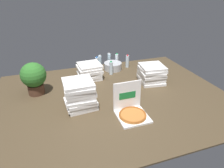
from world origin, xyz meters
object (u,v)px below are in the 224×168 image
at_px(open_pizza_box, 131,110).
at_px(water_bottle_1, 100,62).
at_px(ice_bucket, 113,66).
at_px(water_bottle_4, 127,61).
at_px(water_bottle_0, 97,63).
at_px(water_bottle_3, 117,60).
at_px(pizza_stack_right_far, 80,94).
at_px(pizza_stack_right_mid, 89,71).
at_px(water_bottle_2, 111,68).
at_px(pizza_stack_center_far, 152,74).
at_px(water_bottle_5, 109,59).
at_px(potted_plant, 34,77).

relative_size(open_pizza_box, water_bottle_1, 1.58).
height_order(ice_bucket, water_bottle_4, water_bottle_4).
bearing_deg(water_bottle_0, water_bottle_3, 8.13).
xyz_separation_m(pizza_stack_right_far, ice_bucket, (0.78, 1.01, -0.12)).
xyz_separation_m(pizza_stack_right_mid, ice_bucket, (0.48, 0.21, -0.06)).
relative_size(water_bottle_1, water_bottle_4, 1.00).
distance_m(pizza_stack_right_mid, water_bottle_4, 0.81).
xyz_separation_m(water_bottle_0, water_bottle_1, (0.07, 0.07, 0.00)).
relative_size(water_bottle_0, water_bottle_2, 1.00).
relative_size(pizza_stack_right_mid, water_bottle_2, 1.64).
bearing_deg(open_pizza_box, pizza_stack_right_far, 145.49).
bearing_deg(pizza_stack_center_far, water_bottle_5, 114.76).
xyz_separation_m(pizza_stack_right_mid, pizza_stack_right_far, (-0.30, -0.80, 0.06)).
distance_m(pizza_stack_right_mid, water_bottle_3, 0.72).
height_order(open_pizza_box, water_bottle_1, open_pizza_box).
distance_m(pizza_stack_center_far, water_bottle_1, 1.04).
distance_m(water_bottle_3, water_bottle_5, 0.15).
xyz_separation_m(open_pizza_box, potted_plant, (-1.08, 0.90, 0.19)).
height_order(pizza_stack_right_far, water_bottle_1, pizza_stack_right_far).
relative_size(water_bottle_0, water_bottle_5, 1.00).
bearing_deg(potted_plant, pizza_stack_right_far, -44.64).
relative_size(pizza_stack_center_far, water_bottle_3, 1.73).
xyz_separation_m(open_pizza_box, water_bottle_4, (0.53, 1.41, 0.04)).
xyz_separation_m(open_pizza_box, water_bottle_3, (0.37, 1.54, 0.04)).
height_order(water_bottle_3, potted_plant, potted_plant).
bearing_deg(pizza_stack_right_far, water_bottle_3, 52.06).
distance_m(ice_bucket, water_bottle_0, 0.29).
distance_m(pizza_stack_center_far, ice_bucket, 0.80).
bearing_deg(pizza_stack_right_mid, pizza_stack_right_far, -110.62).
relative_size(ice_bucket, potted_plant, 0.68).
height_order(water_bottle_2, water_bottle_5, same).
distance_m(open_pizza_box, potted_plant, 1.42).
relative_size(pizza_stack_center_far, water_bottle_1, 1.73).
height_order(ice_bucket, water_bottle_3, water_bottle_3).
bearing_deg(water_bottle_3, pizza_stack_center_far, -71.28).
bearing_deg(pizza_stack_right_far, pizza_stack_right_mid, 69.38).
bearing_deg(water_bottle_3, open_pizza_box, -103.50).
relative_size(pizza_stack_right_far, water_bottle_5, 1.65).
xyz_separation_m(pizza_stack_right_mid, water_bottle_1, (0.28, 0.38, -0.01)).
bearing_deg(water_bottle_0, water_bottle_2, -59.37).
bearing_deg(water_bottle_3, water_bottle_1, 178.54).
distance_m(pizza_stack_right_mid, pizza_stack_center_far, 1.01).
distance_m(pizza_stack_right_far, water_bottle_1, 1.32).
bearing_deg(water_bottle_3, water_bottle_5, 153.51).
xyz_separation_m(pizza_stack_center_far, water_bottle_3, (-0.28, 0.84, -0.03)).
relative_size(water_bottle_3, water_bottle_4, 1.00).
bearing_deg(potted_plant, water_bottle_3, 23.86).
bearing_deg(pizza_stack_right_mid, potted_plant, -162.19).
xyz_separation_m(open_pizza_box, pizza_stack_right_mid, (-0.24, 1.17, 0.05)).
distance_m(water_bottle_1, potted_plant, 1.30).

